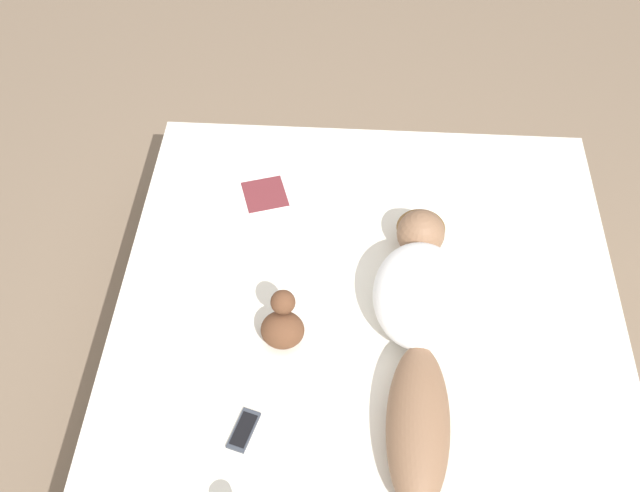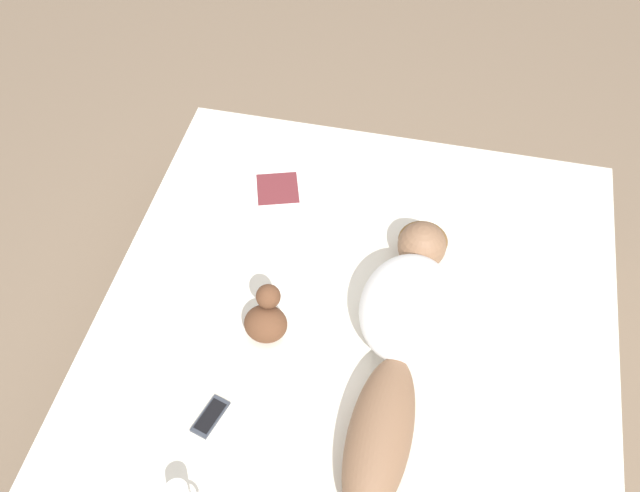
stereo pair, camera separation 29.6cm
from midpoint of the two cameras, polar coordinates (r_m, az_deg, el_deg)
The scene contains 6 objects.
ground_plane at distance 3.24m, azimuth 0.54°, elevation -12.08°, with size 12.00×12.00×0.00m, color #7A6651.
bed at distance 3.01m, azimuth 0.58°, elevation -9.77°, with size 1.98×2.31×0.54m.
person at distance 2.69m, azimuth 4.50°, elevation -5.94°, with size 0.37×1.23×0.24m.
open_magazine at distance 3.22m, azimuth -9.11°, elevation 3.30°, with size 0.60×0.42×0.01m.
cell_phone at distance 2.62m, azimuth -9.17°, elevation -13.91°, with size 0.11×0.16×0.01m.
plush_toy at distance 2.71m, azimuth -6.01°, elevation -6.18°, with size 0.16×0.17×0.21m.
Camera 1 is at (-0.09, -1.50, 2.88)m, focal length 42.00 mm.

